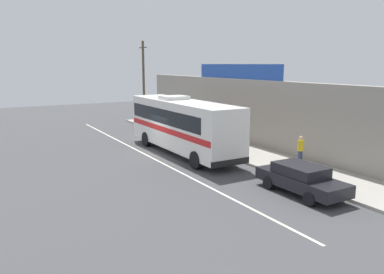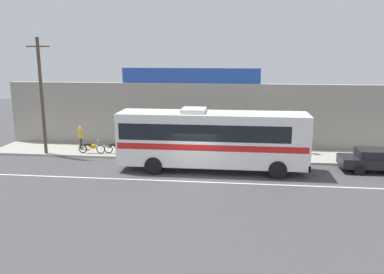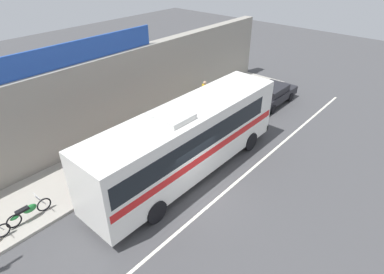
{
  "view_description": "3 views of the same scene",
  "coord_description": "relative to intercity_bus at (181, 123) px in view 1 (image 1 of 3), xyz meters",
  "views": [
    {
      "loc": [
        22.99,
        -10.44,
        5.92
      ],
      "look_at": [
        2.78,
        1.16,
        1.46
      ],
      "focal_mm": 35.85,
      "sensor_mm": 36.0,
      "label": 1
    },
    {
      "loc": [
        2.37,
        -21.53,
        7.06
      ],
      "look_at": [
        -0.42,
        2.41,
        1.84
      ],
      "focal_mm": 36.89,
      "sensor_mm": 36.0,
      "label": 2
    },
    {
      "loc": [
        -8.65,
        -7.09,
        9.93
      ],
      "look_at": [
        2.08,
        2.28,
        1.22
      ],
      "focal_mm": 29.82,
      "sensor_mm": 36.0,
      "label": 3
    }
  ],
  "objects": [
    {
      "name": "utility_pole",
      "position": [
        -11.64,
        2.24,
        2.15
      ],
      "size": [
        1.6,
        0.22,
        7.87
      ],
      "color": "brown",
      "rests_on": "sidewalk_slab"
    },
    {
      "name": "sidewalk_slab",
      "position": [
        -0.83,
        3.73,
        -1.99
      ],
      "size": [
        30.0,
        3.6,
        0.14
      ],
      "primitive_type": "cube",
      "color": "#A8A399",
      "rests_on": "ground_plane"
    },
    {
      "name": "motorcycle_green",
      "position": [
        -8.5,
        2.6,
        -1.5
      ],
      "size": [
        1.91,
        0.56,
        0.94
      ],
      "color": "black",
      "rests_on": "sidewalk_slab"
    },
    {
      "name": "pedestrian_by_curb",
      "position": [
        6.56,
        4.28,
        -0.93
      ],
      "size": [
        0.3,
        0.48,
        1.71
      ],
      "color": "navy",
      "rests_on": "sidewalk_slab"
    },
    {
      "name": "intercity_bus",
      "position": [
        0.0,
        0.0,
        0.0
      ],
      "size": [
        11.22,
        2.61,
        3.78
      ],
      "color": "white",
      "rests_on": "ground_plane"
    },
    {
      "name": "ground_plane",
      "position": [
        -0.83,
        -1.47,
        -2.06
      ],
      "size": [
        70.0,
        70.0,
        0.0
      ],
      "primitive_type": "plane",
      "color": "#444447"
    },
    {
      "name": "road_center_stripe",
      "position": [
        -0.83,
        -2.27,
        -2.06
      ],
      "size": [
        30.0,
        0.14,
        0.01
      ],
      "primitive_type": "cube",
      "color": "silver",
      "rests_on": "ground_plane"
    },
    {
      "name": "storefront_facade",
      "position": [
        -0.83,
        5.88,
        0.34
      ],
      "size": [
        30.0,
        0.7,
        4.8
      ],
      "primitive_type": "cube",
      "color": "gray",
      "rests_on": "ground_plane"
    },
    {
      "name": "motorcycle_purple",
      "position": [
        -6.72,
        2.75,
        -1.5
      ],
      "size": [
        1.87,
        0.56,
        0.94
      ],
      "color": "black",
      "rests_on": "sidewalk_slab"
    },
    {
      "name": "pedestrian_near_shop",
      "position": [
        -9.66,
        3.66,
        -0.94
      ],
      "size": [
        0.3,
        0.48,
        1.7
      ],
      "color": "navy",
      "rests_on": "sidewalk_slab"
    },
    {
      "name": "parked_car",
      "position": [
        9.98,
        0.87,
        -1.33
      ],
      "size": [
        4.49,
        1.83,
        1.37
      ],
      "color": "black",
      "rests_on": "ground_plane"
    },
    {
      "name": "motorcycle_orange",
      "position": [
        -3.72,
        2.81,
        -1.5
      ],
      "size": [
        1.91,
        0.56,
        0.94
      ],
      "color": "black",
      "rests_on": "sidewalk_slab"
    },
    {
      "name": "storefront_billboard",
      "position": [
        -1.95,
        5.88,
        3.29
      ],
      "size": [
        10.18,
        0.12,
        1.1
      ],
      "primitive_type": "cube",
      "color": "#234CAD",
      "rests_on": "storefront_facade"
    }
  ]
}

